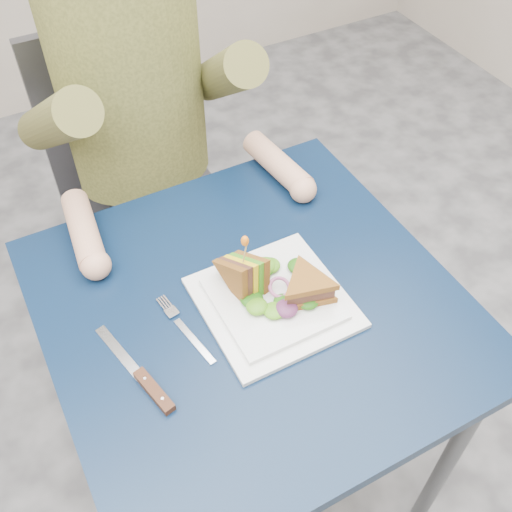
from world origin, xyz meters
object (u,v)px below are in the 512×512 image
table (253,328)px  sandwich_flat (307,287)px  diner (130,69)px  sandwich_upright (246,276)px  chair (137,171)px  fork (186,331)px  plate (273,301)px  knife (147,383)px

table → sandwich_flat: size_ratio=5.24×
diner → sandwich_flat: (0.09, -0.63, -0.14)m
table → diner: bearing=90.0°
sandwich_upright → sandwich_flat: bearing=-38.1°
diner → sandwich_upright: 0.57m
chair → sandwich_upright: chair is taller
sandwich_flat → table: bearing=153.0°
sandwich_flat → fork: sandwich_flat is taller
table → fork: fork is taller
chair → fork: bearing=-101.0°
table → chair: chair is taller
plate → sandwich_flat: (0.05, -0.03, 0.04)m
table → chair: (0.00, 0.69, -0.11)m
knife → plate: bearing=10.5°
sandwich_flat → knife: (-0.32, -0.03, -0.04)m
table → sandwich_upright: size_ratio=5.89×
diner → sandwich_upright: size_ratio=5.85×
plate → knife: plate is taller
chair → sandwich_upright: 0.71m
diner → plate: (0.03, -0.60, -0.18)m
fork → table: bearing=0.4°
sandwich_upright → knife: sandwich_upright is taller
plate → sandwich_upright: bearing=127.3°
chair → sandwich_upright: size_ratio=7.30×
fork → diner: bearing=76.9°
table → fork: size_ratio=4.19×
knife → sandwich_upright: bearing=22.0°
sandwich_flat → plate: bearing=155.6°
chair → fork: size_ratio=5.19×
plate → sandwich_upright: (-0.03, 0.04, 0.05)m
sandwich_flat → chair: bearing=96.8°
chair → plate: (0.03, -0.71, 0.20)m
table → knife: knife is taller
plate → table: bearing=148.9°
table → sandwich_flat: sandwich_flat is taller
chair → sandwich_flat: size_ratio=6.50×
chair → knife: size_ratio=4.24×
chair → sandwich_flat: 0.78m
sandwich_flat → sandwich_upright: bearing=141.9°
plate → knife: size_ratio=1.19×
diner → knife: size_ratio=3.40×
sandwich_upright → plate: bearing=-52.7°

